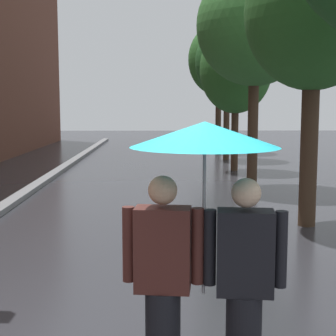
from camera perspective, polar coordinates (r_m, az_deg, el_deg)
The scene contains 7 objects.
kerb_strip at distance 14.11m, azimuth -14.26°, elevation -1.72°, with size 0.30×36.00×0.12m, color slate.
street_tree_1 at distance 9.47m, azimuth 16.00°, elevation 16.27°, with size 2.38×2.38×5.11m.
street_tree_2 at distance 13.53m, azimuth 9.71°, elevation 15.39°, with size 2.96×2.96×5.69m.
street_tree_3 at distance 16.94m, azimuth 7.60°, elevation 10.87°, with size 2.35×2.35×4.75m.
street_tree_4 at distance 20.52m, azimuth 6.66°, elevation 11.67°, with size 2.52×2.52×5.29m.
street_tree_5 at distance 23.80m, azimuth 5.73°, elevation 11.96°, with size 2.81×2.81×5.87m.
couple_under_umbrella at distance 3.65m, azimuth 4.07°, elevation -5.96°, with size 1.17×1.06×2.05m.
Camera 1 is at (-0.00, -3.58, 2.16)m, focal length 54.43 mm.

